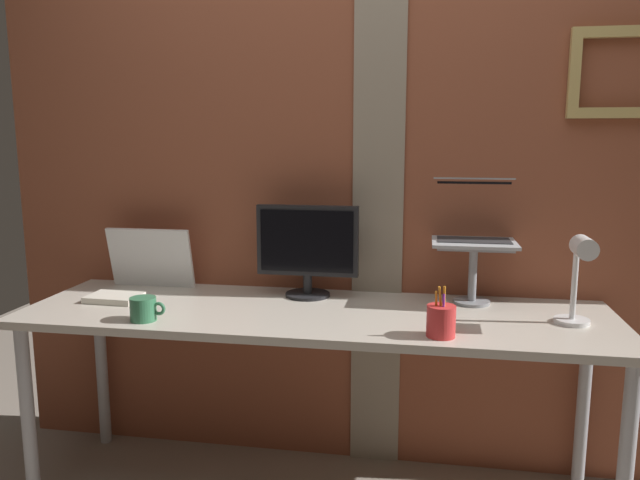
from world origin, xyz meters
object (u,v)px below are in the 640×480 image
pen_cup (441,321)px  desk_lamp (579,271)px  laptop (473,224)px  coffee_mug (144,309)px  whiteboard_panel (151,258)px  monitor (307,246)px

pen_cup → desk_lamp: bearing=20.4°
laptop → coffee_mug: size_ratio=2.46×
laptop → desk_lamp: laptop is taller
laptop → pen_cup: laptop is taller
whiteboard_panel → desk_lamp: 1.69m
monitor → pen_cup: 0.69m
desk_lamp → pen_cup: 0.50m
monitor → whiteboard_panel: 0.69m
monitor → whiteboard_panel: size_ratio=1.12×
coffee_mug → desk_lamp: bearing=6.5°
whiteboard_panel → coffee_mug: (0.18, -0.46, -0.09)m
laptop → desk_lamp: size_ratio=0.99×
whiteboard_panel → desk_lamp: desk_lamp is taller
whiteboard_panel → pen_cup: whiteboard_panel is taller
laptop → coffee_mug: bearing=-156.5°
laptop → coffee_mug: 1.28m
monitor → pen_cup: bearing=-39.2°
pen_cup → coffee_mug: 1.03m
laptop → whiteboard_panel: laptop is taller
laptop → pen_cup: 0.57m
whiteboard_panel → pen_cup: bearing=-20.6°
desk_lamp → coffee_mug: size_ratio=2.48×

